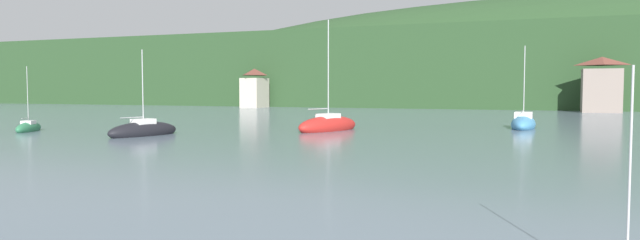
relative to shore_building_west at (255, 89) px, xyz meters
name	(u,v)px	position (x,y,z in m)	size (l,w,h in m)	color
wooded_hillside	(533,76)	(56.58, 41.54, 3.05)	(352.00, 62.88, 44.03)	#264223
shore_building_west	(255,89)	(0.00, 0.00, 0.00)	(4.36, 6.29, 8.43)	#BCB29E
shore_building_westcentral	(601,86)	(67.25, -0.94, 0.53)	(6.42, 4.31, 9.53)	gray
sailboat_far_0	(328,125)	(37.41, -55.75, -3.59)	(5.01, 8.57, 11.25)	red
sailboat_mid_4	(143,131)	(24.39, -66.85, -3.66)	(3.62, 7.22, 7.89)	black
sailboat_mid_6	(29,128)	(11.00, -66.90, -3.77)	(3.18, 4.71, 6.54)	#2D754C
sailboat_far_7	(523,124)	(55.13, -45.79, -3.59)	(2.70, 7.24, 8.95)	teal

